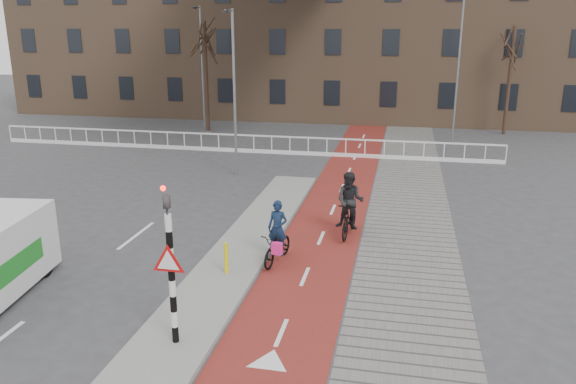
# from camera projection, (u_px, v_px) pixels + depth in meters

# --- Properties ---
(ground) EXTENTS (120.00, 120.00, 0.00)m
(ground) POSITION_uv_depth(u_px,v_px,m) (231.00, 306.00, 13.83)
(ground) COLOR #38383A
(ground) RESTS_ON ground
(bike_lane) EXTENTS (2.50, 60.00, 0.01)m
(bike_lane) POSITION_uv_depth(u_px,v_px,m) (339.00, 195.00, 22.92)
(bike_lane) COLOR maroon
(bike_lane) RESTS_ON ground
(sidewalk) EXTENTS (3.00, 60.00, 0.01)m
(sidewalk) POSITION_uv_depth(u_px,v_px,m) (409.00, 199.00, 22.37)
(sidewalk) COLOR slate
(sidewalk) RESTS_ON ground
(curb_island) EXTENTS (1.80, 16.00, 0.12)m
(curb_island) POSITION_uv_depth(u_px,v_px,m) (247.00, 242.00, 17.70)
(curb_island) COLOR gray
(curb_island) RESTS_ON ground
(traffic_signal) EXTENTS (0.80, 0.80, 3.68)m
(traffic_signal) POSITION_uv_depth(u_px,v_px,m) (170.00, 261.00, 11.48)
(traffic_signal) COLOR black
(traffic_signal) RESTS_ON curb_island
(bollard) EXTENTS (0.12, 0.12, 0.86)m
(bollard) POSITION_uv_depth(u_px,v_px,m) (226.00, 258.00, 15.27)
(bollard) COLOR yellow
(bollard) RESTS_ON curb_island
(cyclist_near) EXTENTS (0.93, 1.85, 1.86)m
(cyclist_near) POSITION_uv_depth(u_px,v_px,m) (278.00, 242.00, 16.19)
(cyclist_near) COLOR black
(cyclist_near) RESTS_ON bike_lane
(cyclist_far) EXTENTS (0.99, 2.05, 2.13)m
(cyclist_far) POSITION_uv_depth(u_px,v_px,m) (350.00, 210.00, 18.22)
(cyclist_far) COLOR black
(cyclist_far) RESTS_ON bike_lane
(railing) EXTENTS (28.00, 0.10, 0.99)m
(railing) POSITION_uv_depth(u_px,v_px,m) (236.00, 146.00, 30.68)
(railing) COLOR silver
(railing) RESTS_ON ground
(townhouse_row) EXTENTS (46.00, 10.00, 15.90)m
(townhouse_row) POSITION_uv_depth(u_px,v_px,m) (317.00, 10.00, 42.24)
(townhouse_row) COLOR #7F6047
(townhouse_row) RESTS_ON ground
(tree_mid) EXTENTS (0.26, 0.26, 6.93)m
(tree_mid) POSITION_uv_depth(u_px,v_px,m) (206.00, 77.00, 36.16)
(tree_mid) COLOR black
(tree_mid) RESTS_ON ground
(tree_right) EXTENTS (0.23, 0.23, 6.64)m
(tree_right) POSITION_uv_depth(u_px,v_px,m) (509.00, 81.00, 34.93)
(tree_right) COLOR black
(tree_right) RESTS_ON ground
(streetlight_near) EXTENTS (0.12, 0.12, 7.35)m
(streetlight_near) POSITION_uv_depth(u_px,v_px,m) (234.00, 95.00, 24.92)
(streetlight_near) COLOR slate
(streetlight_near) RESTS_ON ground
(streetlight_left) EXTENTS (0.12, 0.12, 7.87)m
(streetlight_left) POSITION_uv_depth(u_px,v_px,m) (202.00, 69.00, 36.69)
(streetlight_left) COLOR slate
(streetlight_left) RESTS_ON ground
(streetlight_right) EXTENTS (0.12, 0.12, 8.61)m
(streetlight_right) POSITION_uv_depth(u_px,v_px,m) (458.00, 69.00, 31.78)
(streetlight_right) COLOR slate
(streetlight_right) RESTS_ON ground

